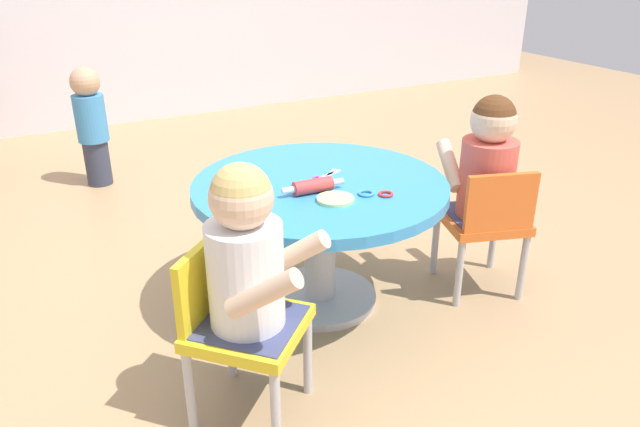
# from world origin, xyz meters

# --- Properties ---
(ground_plane) EXTENTS (10.00, 10.00, 0.00)m
(ground_plane) POSITION_xyz_m (0.00, 0.00, 0.00)
(ground_plane) COLOR tan
(craft_table) EXTENTS (0.93, 0.93, 0.50)m
(craft_table) POSITION_xyz_m (0.00, 0.00, 0.39)
(craft_table) COLOR silver
(craft_table) RESTS_ON ground
(child_chair_left) EXTENTS (0.42, 0.42, 0.54)m
(child_chair_left) POSITION_xyz_m (-0.49, -0.42, 0.31)
(child_chair_left) COLOR #B7B7BC
(child_chair_left) RESTS_ON ground
(seated_child_left) EXTENTS (0.43, 0.44, 0.51)m
(seated_child_left) POSITION_xyz_m (-0.46, -0.45, 0.53)
(seated_child_left) COLOR #3F4772
(seated_child_left) RESTS_ON ground
(child_chair_right) EXTENTS (0.38, 0.38, 0.54)m
(child_chair_right) POSITION_xyz_m (0.60, -0.23, 0.31)
(child_chair_right) COLOR #B7B7BC
(child_chair_right) RESTS_ON ground
(seated_child_right) EXTENTS (0.36, 0.41, 0.51)m
(seated_child_right) POSITION_xyz_m (0.61, -0.19, 0.53)
(seated_child_right) COLOR #3F4772
(seated_child_right) RESTS_ON ground
(toddler_standing) EXTENTS (0.17, 0.17, 0.67)m
(toddler_standing) POSITION_xyz_m (-0.53, 1.71, 0.36)
(toddler_standing) COLOR #33384C
(toddler_standing) RESTS_ON ground
(rolling_pin) EXTENTS (0.23, 0.06, 0.05)m
(rolling_pin) POSITION_xyz_m (-0.07, -0.08, 0.53)
(rolling_pin) COLOR #D83F3F
(rolling_pin) RESTS_ON craft_table
(craft_scissors) EXTENTS (0.14, 0.11, 0.01)m
(craft_scissors) POSITION_xyz_m (0.04, 0.03, 0.50)
(craft_scissors) COLOR silver
(craft_scissors) RESTS_ON craft_table
(playdough_blob_0) EXTENTS (0.13, 0.13, 0.01)m
(playdough_blob_0) POSITION_xyz_m (-0.04, -0.18, 0.51)
(playdough_blob_0) COLOR #B2E58C
(playdough_blob_0) RESTS_ON craft_table
(cookie_cutter_0) EXTENTS (0.05, 0.05, 0.01)m
(cookie_cutter_0) POSITION_xyz_m (0.14, -0.22, 0.51)
(cookie_cutter_0) COLOR red
(cookie_cutter_0) RESTS_ON craft_table
(cookie_cutter_1) EXTENTS (0.05, 0.05, 0.01)m
(cookie_cutter_1) POSITION_xyz_m (-0.19, 0.20, 0.51)
(cookie_cutter_1) COLOR #D83FA5
(cookie_cutter_1) RESTS_ON craft_table
(cookie_cutter_2) EXTENTS (0.06, 0.06, 0.01)m
(cookie_cutter_2) POSITION_xyz_m (0.08, -0.18, 0.51)
(cookie_cutter_2) COLOR #3F99D8
(cookie_cutter_2) RESTS_ON craft_table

